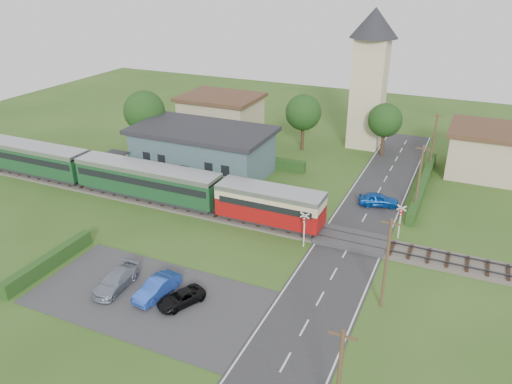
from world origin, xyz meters
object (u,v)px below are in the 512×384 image
at_px(train, 122,175).
at_px(car_park_silver, 116,281).
at_px(pedestrian_near, 237,191).
at_px(car_on_road, 379,200).
at_px(house_east, 487,150).
at_px(pedestrian_far, 132,172).
at_px(equipment_hut, 116,164).
at_px(crossing_signal_far, 401,217).
at_px(crossing_signal_near, 304,224).
at_px(station_building, 203,150).
at_px(house_west, 221,114).
at_px(church_tower, 371,69).
at_px(car_park_dark, 181,298).
at_px(car_park_blue, 157,288).

height_order(train, car_park_silver, train).
bearing_deg(pedestrian_near, car_on_road, -164.78).
relative_size(house_east, pedestrian_far, 4.60).
distance_m(equipment_hut, crossing_signal_far, 31.61).
bearing_deg(train, pedestrian_far, 107.79).
distance_m(crossing_signal_far, car_park_silver, 24.38).
xyz_separation_m(crossing_signal_near, car_park_silver, (-10.77, -11.62, -1.43)).
bearing_deg(equipment_hut, car_on_road, 9.88).
height_order(station_building, house_west, house_west).
bearing_deg(pedestrian_near, church_tower, -113.83).
bearing_deg(car_on_road, station_building, 71.14).
xyz_separation_m(car_park_dark, pedestrian_far, (-16.56, 16.45, 0.83)).
relative_size(station_building, car_on_road, 4.07).
xyz_separation_m(house_west, house_east, (35.00, -1.00, 0.00)).
relative_size(car_on_road, car_park_blue, 0.97).
distance_m(train, crossing_signal_far, 28.26).
bearing_deg(car_park_blue, equipment_hut, 143.06).
height_order(station_building, crossing_signal_near, station_building).
bearing_deg(pedestrian_near, station_building, -43.38).
distance_m(crossing_signal_near, crossing_signal_far, 8.65).
distance_m(church_tower, pedestrian_far, 32.19).
bearing_deg(station_building, car_park_blue, -68.25).
distance_m(house_west, crossing_signal_near, 33.22).
xyz_separation_m(station_building, car_on_road, (20.63, -0.81, -1.97)).
relative_size(train, car_park_silver, 9.92).
distance_m(equipment_hut, station_building, 9.92).
relative_size(car_park_blue, car_park_silver, 0.93).
xyz_separation_m(train, church_tower, (19.56, 26.00, 8.05)).
bearing_deg(house_west, station_building, -70.35).
distance_m(car_on_road, pedestrian_near, 14.24).
relative_size(equipment_hut, car_park_silver, 0.59).
bearing_deg(house_west, car_park_blue, -69.05).
height_order(house_east, car_on_road, house_east).
bearing_deg(train, station_building, 63.13).
bearing_deg(car_park_silver, crossing_signal_near, 44.65).
bearing_deg(car_park_dark, car_park_blue, -158.74).
height_order(pedestrian_near, pedestrian_far, pedestrian_far).
distance_m(car_park_silver, car_park_dark, 5.50).
xyz_separation_m(crossing_signal_far, car_park_silver, (-17.97, -16.42, -1.43)).
height_order(equipment_hut, church_tower, church_tower).
distance_m(car_park_silver, pedestrian_far, 20.11).
xyz_separation_m(church_tower, car_park_dark, (-3.88, -39.70, -9.65)).
height_order(station_building, train, station_building).
bearing_deg(train, house_west, 91.10).
xyz_separation_m(car_on_road, car_park_silver, (-15.00, -22.22, -0.01)).
distance_m(church_tower, house_west, 21.55).
xyz_separation_m(car_park_blue, car_park_silver, (-3.36, -0.49, -0.03)).
relative_size(house_west, pedestrian_near, 7.17).
height_order(train, car_park_blue, train).
bearing_deg(car_on_road, train, 91.39).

